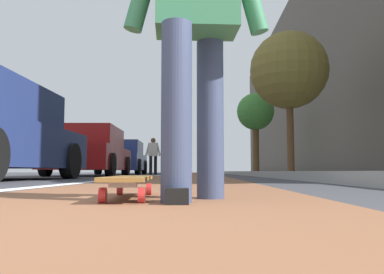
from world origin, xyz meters
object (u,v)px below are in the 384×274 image
object	(u,v)px
parked_car_far	(123,158)
parked_car_mid	(90,153)
skater_person	(196,10)
pedestrian_distant	(153,154)
street_tree_mid	(289,71)
street_tree_far	(255,113)
traffic_light	(172,128)
skateboard	(129,180)

from	to	relation	value
parked_car_far	parked_car_mid	bearing A→B (deg)	-178.79
parked_car_mid	skater_person	bearing A→B (deg)	-161.50
skater_person	parked_car_mid	world-z (taller)	skater_person
skater_person	parked_car_far	xyz separation A→B (m)	(15.92, 3.54, -0.22)
parked_car_far	skater_person	bearing A→B (deg)	-167.48
skater_person	pedestrian_distant	distance (m)	15.04
parked_car_mid	street_tree_mid	size ratio (longest dim) A/B	1.00
street_tree_far	pedestrian_distant	distance (m)	5.71
pedestrian_distant	parked_car_far	bearing A→B (deg)	55.89
skater_person	street_tree_far	xyz separation A→B (m)	(17.34, -2.68, 2.06)
street_tree_far	pedestrian_distant	world-z (taller)	street_tree_far
skater_person	traffic_light	world-z (taller)	traffic_light
parked_car_far	traffic_light	distance (m)	7.20
skateboard	street_tree_far	xyz separation A→B (m)	(17.19, -3.03, 2.90)
parked_car_far	street_tree_mid	bearing A→B (deg)	-134.06
parked_car_mid	street_tree_mid	xyz separation A→B (m)	(-0.31, -6.10, 2.46)
parked_car_mid	parked_car_far	size ratio (longest dim) A/B	1.05
parked_car_mid	parked_car_far	world-z (taller)	parked_car_far
skater_person	pedestrian_distant	world-z (taller)	skater_person
parked_car_mid	street_tree_mid	bearing A→B (deg)	-92.90
parked_car_far	traffic_light	xyz separation A→B (m)	(6.68, -1.70, 2.10)
skateboard	parked_car_mid	xyz separation A→B (m)	(10.06, 3.07, 0.62)
traffic_light	pedestrian_distant	distance (m)	7.93
traffic_light	street_tree_mid	distance (m)	13.48
pedestrian_distant	skateboard	bearing A→B (deg)	-173.46
street_tree_mid	skater_person	bearing A→B (deg)	164.83
parked_car_mid	pedestrian_distant	xyz separation A→B (m)	(4.69, -1.38, 0.18)
traffic_light	pedestrian_distant	bearing A→B (deg)	178.54
skateboard	street_tree_mid	size ratio (longest dim) A/B	0.20
parked_car_far	street_tree_far	world-z (taller)	street_tree_far
parked_car_mid	skateboard	bearing A→B (deg)	-163.03
street_tree_mid	traffic_light	bearing A→B (deg)	19.61
pedestrian_distant	skater_person	bearing A→B (deg)	-172.22
parked_car_far	street_tree_far	distance (m)	6.77
skateboard	street_tree_mid	distance (m)	10.67
skater_person	skateboard	bearing A→B (deg)	66.61
traffic_light	skateboard	bearing A→B (deg)	-176.19
skateboard	parked_car_mid	world-z (taller)	parked_car_mid
traffic_light	pedestrian_distant	world-z (taller)	traffic_light
skateboard	parked_car_mid	bearing A→B (deg)	16.97
parked_car_mid	parked_car_far	xyz separation A→B (m)	(5.71, 0.12, 0.01)
parked_car_mid	traffic_light	size ratio (longest dim) A/B	1.07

